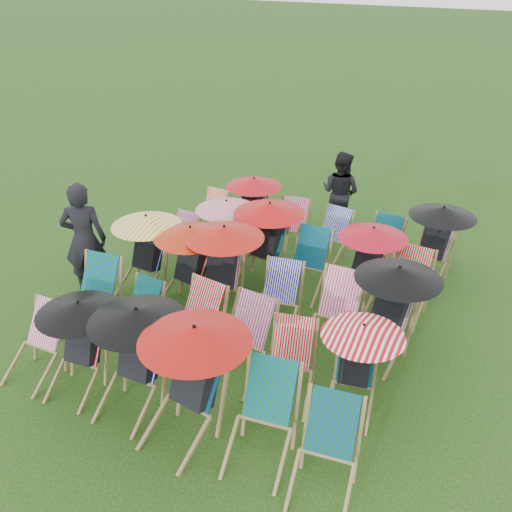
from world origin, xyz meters
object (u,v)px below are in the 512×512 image
at_px(deckchair_0, 35,345).
at_px(person_left, 84,240).
at_px(deckchair_29, 434,242).
at_px(deckchair_5, 325,456).
at_px(person_rear, 340,193).

relative_size(deckchair_0, person_left, 0.49).
bearing_deg(deckchair_29, deckchair_0, -120.86).
distance_m(deckchair_5, person_rear, 6.10).
height_order(deckchair_0, person_rear, person_rear).
distance_m(deckchair_29, person_left, 5.55).
bearing_deg(deckchair_0, person_rear, 69.83).
bearing_deg(person_left, deckchair_0, 82.52).
height_order(deckchair_0, deckchair_29, deckchair_29).
bearing_deg(deckchair_0, person_left, 111.22).
relative_size(deckchair_5, deckchair_29, 0.76).
height_order(deckchair_0, person_left, person_left).
bearing_deg(person_rear, deckchair_5, 118.97).
height_order(deckchair_0, deckchair_5, deckchair_5).
relative_size(deckchair_5, person_rear, 0.60).
bearing_deg(person_left, deckchair_29, -178.19).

